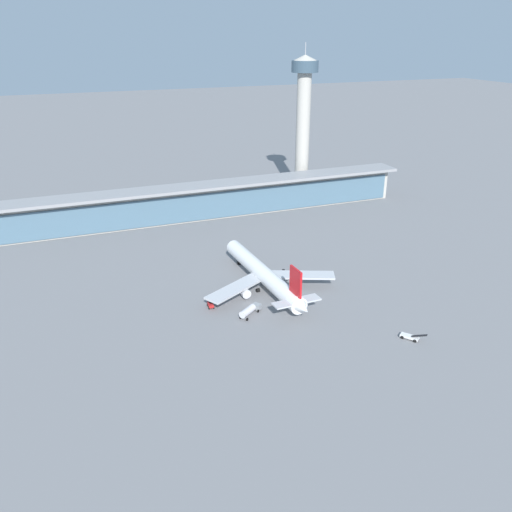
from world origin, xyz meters
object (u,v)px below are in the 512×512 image
Objects in this scene: airliner_on_stand at (264,275)px; control_tower at (303,117)px; service_truck_near_nose_red at (211,305)px; service_truck_mid_apron_grey at (250,310)px; service_truck_by_tail_white at (283,273)px; service_truck_under_wing_white at (410,337)px.

control_tower is at bearing 57.71° from airliner_on_stand.
service_truck_near_nose_red is 0.36× the size of service_truck_mid_apron_grey.
service_truck_mid_apron_grey is 28.94m from service_truck_by_tail_white.
control_tower is at bearing 51.21° from service_truck_near_nose_red.
service_truck_under_wing_white is 135.22m from control_tower.
service_truck_mid_apron_grey is 2.49× the size of service_truck_by_tail_white.
service_truck_near_nose_red is 12.47m from service_truck_mid_apron_grey.
service_truck_near_nose_red is at bearing 140.68° from service_truck_under_wing_white.
service_truck_near_nose_red is 122.27m from control_tower.
service_truck_mid_apron_grey is at bearing -125.51° from airliner_on_stand.
control_tower is at bearing 77.04° from service_truck_under_wing_white.
service_truck_by_tail_white is at bearing 35.40° from airliner_on_stand.
airliner_on_stand reaches higher than service_truck_mid_apron_grey.
service_truck_near_nose_red and service_truck_by_tail_white have the same top height.
airliner_on_stand is 20.50m from service_truck_near_nose_red.
control_tower is (63.98, 99.39, 36.40)m from service_truck_mid_apron_grey.
service_truck_under_wing_white is (24.54, -41.70, -3.96)m from airliner_on_stand.
service_truck_by_tail_white is at bearing 107.31° from service_truck_under_wing_white.
service_truck_under_wing_white is 44.25m from service_truck_mid_apron_grey.
service_truck_near_nose_red is at bearing 136.21° from service_truck_mid_apron_grey.
service_truck_mid_apron_grey is 123.67m from control_tower.
airliner_on_stand reaches higher than service_truck_under_wing_white.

